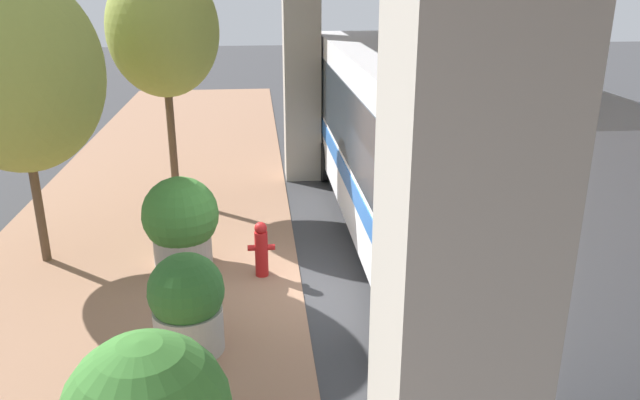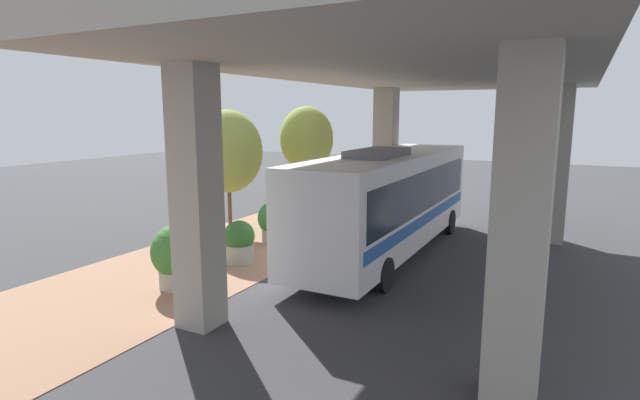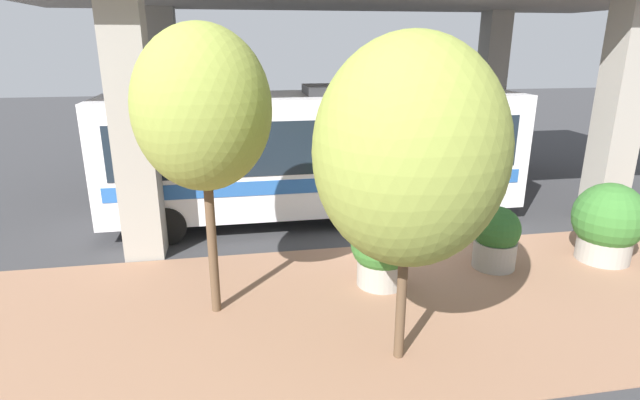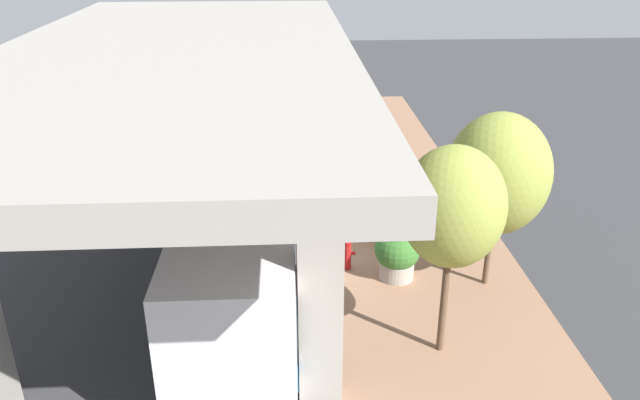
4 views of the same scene
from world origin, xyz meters
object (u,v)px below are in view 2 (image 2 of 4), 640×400
bus (389,197)px  planter_middle (239,242)px  street_tree_near (307,139)px  planter_back (179,256)px  street_tree_far (228,152)px  fire_hydrant (299,237)px  planter_front (275,222)px

bus → planter_middle: (-4.04, -3.47, -1.35)m
street_tree_near → planter_back: bearing=-84.9°
planter_middle → street_tree_far: 5.16m
bus → planter_back: bearing=-123.5°
fire_hydrant → planter_middle: bearing=-115.1°
planter_front → planter_back: (0.29, -5.57, 0.10)m
bus → planter_back: bus is taller
bus → street_tree_far: street_tree_far is taller
bus → fire_hydrant: 3.61m
fire_hydrant → street_tree_far: (-3.96, 1.05, 2.95)m
street_tree_near → street_tree_far: (-2.04, -3.00, -0.43)m
fire_hydrant → planter_middle: size_ratio=0.69×
planter_back → street_tree_near: street_tree_near is taller
planter_back → street_tree_near: 9.53m
planter_back → planter_front: bearing=93.0°
bus → planter_front: 4.63m
planter_front → planter_middle: planter_front is taller
fire_hydrant → planter_back: (-1.12, -4.98, 0.44)m
planter_back → street_tree_near: bearing=95.1°
planter_middle → planter_back: planter_back is taller
bus → fire_hydrant: (-3.00, -1.25, -1.57)m
bus → street_tree_far: 7.10m
planter_middle → planter_back: bearing=-91.6°
planter_front → street_tree_near: 4.63m
planter_back → street_tree_far: street_tree_far is taller
planter_middle → planter_back: (-0.08, -2.76, 0.22)m
fire_hydrant → bus: bearing=22.6°
fire_hydrant → street_tree_far: size_ratio=0.20×
street_tree_near → fire_hydrant: bearing=-64.6°
bus → fire_hydrant: bus is taller
planter_back → street_tree_far: (-2.84, 6.03, 2.51)m
fire_hydrant → planter_back: bearing=-102.6°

